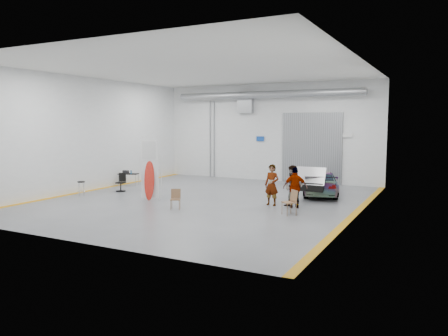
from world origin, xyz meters
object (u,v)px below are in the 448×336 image
at_px(person_b, 293,187).
at_px(folding_chair_far, 289,207).
at_px(folding_chair_near, 176,203).
at_px(office_chair, 121,184).
at_px(work_table, 128,173).
at_px(shop_stool, 81,189).
at_px(person_a, 272,185).
at_px(surfboard_display, 148,174).
at_px(person_c, 295,188).
at_px(sedan_car, 321,183).

distance_m(person_b, folding_chair_far, 1.68).
xyz_separation_m(folding_chair_near, folding_chair_far, (4.57, 1.14, 0.04)).
bearing_deg(office_chair, work_table, 110.58).
distance_m(person_b, shop_stool, 10.44).
distance_m(person_a, surfboard_display, 5.77).
bearing_deg(folding_chair_near, person_b, 5.07).
bearing_deg(person_c, folding_chair_near, 5.68).
bearing_deg(surfboard_display, work_table, 126.48).
relative_size(person_b, folding_chair_near, 2.14).
distance_m(person_a, folding_chair_near, 4.26).
relative_size(folding_chair_near, folding_chair_far, 0.86).
height_order(shop_stool, office_chair, office_chair).
height_order(person_b, surfboard_display, surfboard_display).
xyz_separation_m(person_c, folding_chair_near, (-4.33, -2.59, -0.61)).
bearing_deg(person_a, shop_stool, -159.95).
bearing_deg(folding_chair_far, sedan_car, 132.09).
relative_size(person_b, person_c, 1.03).
bearing_deg(folding_chair_far, person_b, 143.11).
distance_m(sedan_car, person_c, 3.84).
relative_size(folding_chair_far, work_table, 0.80).
height_order(sedan_car, work_table, sedan_car).
bearing_deg(folding_chair_near, office_chair, 125.38).
distance_m(person_a, folding_chair_far, 2.14).
xyz_separation_m(folding_chair_far, shop_stool, (-10.57, -0.48, 0.06)).
relative_size(sedan_car, person_c, 2.40).
bearing_deg(person_b, work_table, 179.31).
relative_size(work_table, office_chair, 1.29).
xyz_separation_m(person_a, work_table, (-9.56, 1.86, -0.21)).
bearing_deg(folding_chair_near, surfboard_display, 124.39).
bearing_deg(surfboard_display, office_chair, 139.48).
xyz_separation_m(person_a, folding_chair_near, (-3.24, -2.70, -0.64)).
bearing_deg(shop_stool, surfboard_display, 9.49).
height_order(person_a, surfboard_display, surfboard_display).
height_order(sedan_car, person_c, person_c).
bearing_deg(person_c, shop_stool, -14.61).
relative_size(folding_chair_far, office_chair, 1.04).
relative_size(sedan_car, work_table, 3.44).
xyz_separation_m(surfboard_display, office_chair, (-2.86, 1.43, -0.80)).
relative_size(folding_chair_near, shop_stool, 1.15).
xyz_separation_m(person_b, surfboard_display, (-6.58, -1.40, 0.31)).
height_order(person_c, surfboard_display, surfboard_display).
bearing_deg(person_a, folding_chair_far, -41.86).
distance_m(person_b, folding_chair_near, 5.04).
relative_size(sedan_car, office_chair, 4.44).
height_order(person_a, person_c, person_a).
xyz_separation_m(sedan_car, folding_chair_far, (0.15, -5.28, -0.30)).
bearing_deg(folding_chair_far, folding_chair_near, -125.53).
height_order(person_b, folding_chair_far, person_b).
bearing_deg(surfboard_display, folding_chair_far, -15.00).
bearing_deg(shop_stool, sedan_car, 28.92).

